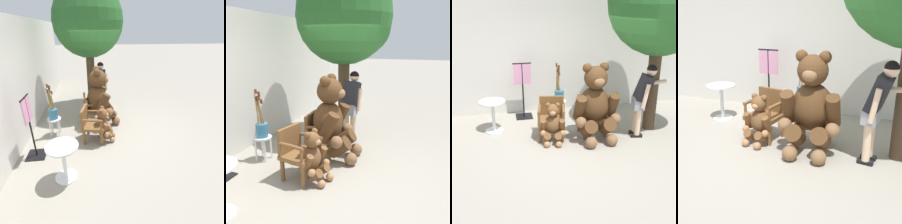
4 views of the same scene
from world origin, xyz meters
The scene contains 11 objects.
ground_plane centered at (0.00, 0.00, 0.00)m, with size 60.00×60.00×0.00m, color gray.
back_wall centered at (0.00, 2.40, 1.40)m, with size 10.00×0.16×2.80m, color beige.
wooden_chair_left centered at (-0.43, 0.73, 0.46)m, with size 0.65×0.62×0.86m.
wooden_chair_right centered at (0.44, 0.74, 0.46)m, with size 0.58×0.55×0.86m.
teddy_bear_large centered at (0.45, 0.47, 0.79)m, with size 0.97×0.93×1.61m.
teddy_bear_small centered at (-0.45, 0.45, 0.42)m, with size 0.53×0.53×0.86m.
person_visitor centered at (1.44, 0.39, 0.92)m, with size 0.79×0.48×1.56m.
white_stool centered at (-0.08, 1.68, 0.36)m, with size 0.34×0.34×0.46m.
brush_bucket centered at (-0.08, 1.68, 0.67)m, with size 0.22×0.22×0.92m.
round_side_table centered at (-1.64, 1.24, 0.45)m, with size 0.56×0.56×0.72m.
clothing_display_stand centered at (-0.91, 1.96, 0.72)m, with size 0.44×0.40×1.36m.
Camera 4 is at (1.68, -3.95, 2.32)m, focal length 50.00 mm.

